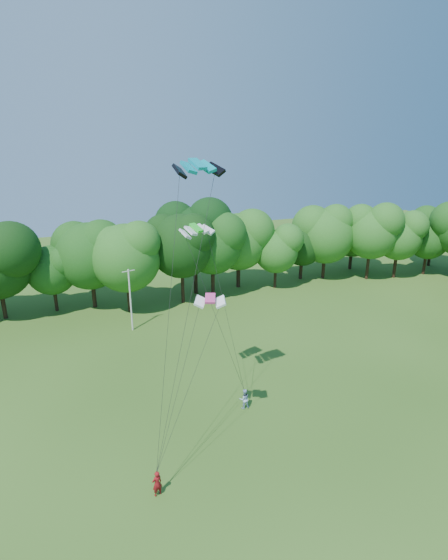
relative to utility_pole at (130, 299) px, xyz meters
name	(u,v)px	position (x,y,z in m)	size (l,w,h in m)	color
ground	(277,519)	(4.03, -28.58, -3.75)	(160.00, 160.00, 0.00)	#284C14
utility_pole	(130,299)	(0.00, 0.00, 0.00)	(1.43, 0.42, 7.25)	silver
kite_flyer_left	(157,483)	(-2.22, -24.40, -2.85)	(0.66, 0.43, 1.80)	maroon
kite_flyer_right	(244,399)	(6.33, -17.92, -2.89)	(0.84, 0.65, 1.73)	#A4BFE4
kite_teal	(197,164)	(2.42, -18.98, 15.90)	(3.42, 2.08, 0.69)	#05929E
kite_green	(196,228)	(3.25, -15.57, 11.08)	(2.82, 2.00, 0.55)	#20D827
kite_pink	(210,298)	(2.42, -21.22, 7.70)	(2.20, 1.60, 0.43)	#D43B84
tree_back_center	(195,233)	(10.13, 8.86, 4.86)	(9.49, 9.49, 13.80)	black
tree_back_east	(354,229)	(36.96, 10.93, 2.80)	(7.21, 7.21, 10.49)	black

